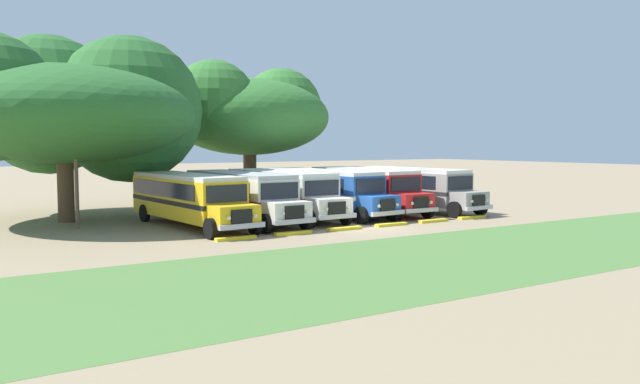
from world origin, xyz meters
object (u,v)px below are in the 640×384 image
at_px(parked_bus_slot_4, 365,188).
at_px(broad_shade_tree, 248,113).
at_px(parked_bus_slot_0, 189,197).
at_px(utility_pole, 76,164).
at_px(parked_bus_slot_1, 241,194).
at_px(parked_bus_slot_2, 282,191).
at_px(secondary_tree, 71,109).
at_px(parked_bus_slot_3, 324,190).
at_px(parked_bus_slot_5, 410,187).

relative_size(parked_bus_slot_4, broad_shade_tree, 0.82).
xyz_separation_m(parked_bus_slot_0, utility_pole, (-5.29, 2.17, 1.83)).
bearing_deg(parked_bus_slot_1, parked_bus_slot_2, 98.99).
bearing_deg(parked_bus_slot_4, utility_pole, -92.64).
height_order(parked_bus_slot_1, broad_shade_tree, broad_shade_tree).
bearing_deg(secondary_tree, parked_bus_slot_4, -20.24).
bearing_deg(parked_bus_slot_3, parked_bus_slot_5, 78.98).
xyz_separation_m(broad_shade_tree, utility_pole, (-14.47, -9.39, -3.38)).
bearing_deg(parked_bus_slot_0, parked_bus_slot_3, 89.72).
height_order(parked_bus_slot_3, secondary_tree, secondary_tree).
bearing_deg(parked_bus_slot_3, broad_shade_tree, 174.88).
bearing_deg(parked_bus_slot_5, secondary_tree, -113.97).
relative_size(parked_bus_slot_0, parked_bus_slot_3, 1.00).
distance_m(parked_bus_slot_0, parked_bus_slot_4, 12.42).
bearing_deg(parked_bus_slot_4, parked_bus_slot_1, -84.63).
bearing_deg(parked_bus_slot_0, broad_shade_tree, 137.16).
distance_m(parked_bus_slot_1, utility_pole, 8.90).
height_order(parked_bus_slot_2, broad_shade_tree, broad_shade_tree).
relative_size(parked_bus_slot_3, parked_bus_slot_4, 1.01).
relative_size(broad_shade_tree, secondary_tree, 0.79).
relative_size(parked_bus_slot_0, broad_shade_tree, 0.82).
xyz_separation_m(parked_bus_slot_4, secondary_tree, (-16.93, 6.24, 4.90)).
height_order(parked_bus_slot_4, broad_shade_tree, broad_shade_tree).
height_order(parked_bus_slot_1, parked_bus_slot_4, same).
distance_m(parked_bus_slot_0, utility_pole, 6.01).
relative_size(parked_bus_slot_4, secondary_tree, 0.65).
distance_m(parked_bus_slot_4, broad_shade_tree, 12.37).
height_order(broad_shade_tree, secondary_tree, secondary_tree).
xyz_separation_m(parked_bus_slot_0, broad_shade_tree, (9.18, 11.56, 5.21)).
distance_m(parked_bus_slot_3, parked_bus_slot_4, 3.25).
height_order(parked_bus_slot_4, utility_pole, utility_pole).
xyz_separation_m(parked_bus_slot_3, utility_pole, (-14.44, 1.51, 1.83)).
bearing_deg(parked_bus_slot_4, parked_bus_slot_3, -85.57).
bearing_deg(parked_bus_slot_3, parked_bus_slot_1, -90.83).
bearing_deg(secondary_tree, parked_bus_slot_3, -25.06).
height_order(parked_bus_slot_5, broad_shade_tree, broad_shade_tree).
relative_size(parked_bus_slot_2, parked_bus_slot_5, 0.99).
bearing_deg(broad_shade_tree, utility_pole, -147.02).
xyz_separation_m(parked_bus_slot_0, parked_bus_slot_2, (6.20, 0.83, 0.00)).
distance_m(broad_shade_tree, utility_pole, 17.58).
xyz_separation_m(parked_bus_slot_3, parked_bus_slot_4, (3.25, 0.15, 0.00)).
xyz_separation_m(secondary_tree, utility_pole, (-0.75, -4.88, -3.07)).
height_order(parked_bus_slot_2, parked_bus_slot_5, same).
bearing_deg(parked_bus_slot_1, utility_pole, -105.14).
height_order(parked_bus_slot_3, parked_bus_slot_4, same).
bearing_deg(broad_shade_tree, parked_bus_slot_2, -105.49).
height_order(parked_bus_slot_1, parked_bus_slot_2, same).
xyz_separation_m(parked_bus_slot_3, parked_bus_slot_5, (6.46, -0.69, 0.00)).
height_order(parked_bus_slot_4, secondary_tree, secondary_tree).
xyz_separation_m(parked_bus_slot_2, broad_shade_tree, (2.97, 10.73, 5.21)).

